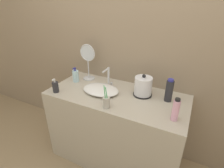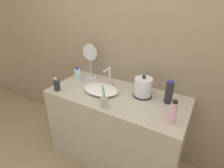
{
  "view_description": "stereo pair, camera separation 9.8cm",
  "coord_description": "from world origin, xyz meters",
  "px_view_note": "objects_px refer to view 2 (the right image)",
  "views": [
    {
      "loc": [
        0.62,
        -1.01,
        1.65
      ],
      "look_at": [
        -0.05,
        0.31,
        0.92
      ],
      "focal_mm": 28.0,
      "sensor_mm": 36.0,
      "label": 1
    },
    {
      "loc": [
        0.71,
        -0.97,
        1.65
      ],
      "look_at": [
        -0.05,
        0.31,
        0.92
      ],
      "focal_mm": 28.0,
      "sensor_mm": 36.0,
      "label": 2
    }
  ],
  "objects_px": {
    "lotion_bottle": "(57,85)",
    "hand_cream_bottle": "(169,92)",
    "shampoo_bottle": "(78,75)",
    "vanity_mirror": "(90,59)",
    "toothbrush_cup": "(104,102)",
    "mouthwash_bottle": "(173,112)",
    "electric_kettle": "(143,88)",
    "faucet": "(109,76)"
  },
  "relations": [
    {
      "from": "lotion_bottle",
      "to": "hand_cream_bottle",
      "type": "height_order",
      "value": "hand_cream_bottle"
    },
    {
      "from": "shampoo_bottle",
      "to": "lotion_bottle",
      "type": "bearing_deg",
      "value": -95.41
    },
    {
      "from": "vanity_mirror",
      "to": "hand_cream_bottle",
      "type": "bearing_deg",
      "value": -5.19
    },
    {
      "from": "toothbrush_cup",
      "to": "hand_cream_bottle",
      "type": "xyz_separation_m",
      "value": [
        0.44,
        0.34,
        0.05
      ]
    },
    {
      "from": "shampoo_bottle",
      "to": "mouthwash_bottle",
      "type": "height_order",
      "value": "mouthwash_bottle"
    },
    {
      "from": "toothbrush_cup",
      "to": "lotion_bottle",
      "type": "xyz_separation_m",
      "value": [
        -0.57,
        0.01,
        0.0
      ]
    },
    {
      "from": "mouthwash_bottle",
      "to": "hand_cream_bottle",
      "type": "bearing_deg",
      "value": 110.44
    },
    {
      "from": "mouthwash_bottle",
      "to": "shampoo_bottle",
      "type": "bearing_deg",
      "value": 168.77
    },
    {
      "from": "electric_kettle",
      "to": "shampoo_bottle",
      "type": "distance_m",
      "value": 0.75
    },
    {
      "from": "electric_kettle",
      "to": "lotion_bottle",
      "type": "bearing_deg",
      "value": -157.18
    },
    {
      "from": "toothbrush_cup",
      "to": "shampoo_bottle",
      "type": "bearing_deg",
      "value": 151.23
    },
    {
      "from": "mouthwash_bottle",
      "to": "hand_cream_bottle",
      "type": "height_order",
      "value": "hand_cream_bottle"
    },
    {
      "from": "faucet",
      "to": "electric_kettle",
      "type": "distance_m",
      "value": 0.38
    },
    {
      "from": "shampoo_bottle",
      "to": "electric_kettle",
      "type": "bearing_deg",
      "value": 3.23
    },
    {
      "from": "toothbrush_cup",
      "to": "shampoo_bottle",
      "type": "xyz_separation_m",
      "value": [
        -0.54,
        0.3,
        0.01
      ]
    },
    {
      "from": "hand_cream_bottle",
      "to": "vanity_mirror",
      "type": "relative_size",
      "value": 0.54
    },
    {
      "from": "toothbrush_cup",
      "to": "shampoo_bottle",
      "type": "distance_m",
      "value": 0.62
    },
    {
      "from": "lotion_bottle",
      "to": "electric_kettle",
      "type": "bearing_deg",
      "value": 22.82
    },
    {
      "from": "shampoo_bottle",
      "to": "hand_cream_bottle",
      "type": "distance_m",
      "value": 0.99
    },
    {
      "from": "electric_kettle",
      "to": "mouthwash_bottle",
      "type": "relative_size",
      "value": 1.14
    },
    {
      "from": "faucet",
      "to": "vanity_mirror",
      "type": "bearing_deg",
      "value": 167.48
    },
    {
      "from": "shampoo_bottle",
      "to": "toothbrush_cup",
      "type": "bearing_deg",
      "value": -28.77
    },
    {
      "from": "electric_kettle",
      "to": "mouthwash_bottle",
      "type": "bearing_deg",
      "value": -37.72
    },
    {
      "from": "faucet",
      "to": "vanity_mirror",
      "type": "height_order",
      "value": "vanity_mirror"
    },
    {
      "from": "vanity_mirror",
      "to": "toothbrush_cup",
      "type": "bearing_deg",
      "value": -42.95
    },
    {
      "from": "hand_cream_bottle",
      "to": "vanity_mirror",
      "type": "xyz_separation_m",
      "value": [
        -0.9,
        0.08,
        0.12
      ]
    },
    {
      "from": "shampoo_bottle",
      "to": "vanity_mirror",
      "type": "bearing_deg",
      "value": 55.85
    },
    {
      "from": "shampoo_bottle",
      "to": "mouthwash_bottle",
      "type": "relative_size",
      "value": 0.87
    },
    {
      "from": "faucet",
      "to": "hand_cream_bottle",
      "type": "relative_size",
      "value": 0.95
    },
    {
      "from": "mouthwash_bottle",
      "to": "lotion_bottle",
      "type": "bearing_deg",
      "value": -176.41
    },
    {
      "from": "faucet",
      "to": "electric_kettle",
      "type": "height_order",
      "value": "electric_kettle"
    },
    {
      "from": "electric_kettle",
      "to": "vanity_mirror",
      "type": "height_order",
      "value": "vanity_mirror"
    },
    {
      "from": "toothbrush_cup",
      "to": "mouthwash_bottle",
      "type": "xyz_separation_m",
      "value": [
        0.54,
        0.08,
        0.04
      ]
    },
    {
      "from": "shampoo_bottle",
      "to": "hand_cream_bottle",
      "type": "bearing_deg",
      "value": 2.64
    },
    {
      "from": "toothbrush_cup",
      "to": "lotion_bottle",
      "type": "relative_size",
      "value": 1.44
    },
    {
      "from": "lotion_bottle",
      "to": "toothbrush_cup",
      "type": "bearing_deg",
      "value": -1.39
    },
    {
      "from": "toothbrush_cup",
      "to": "mouthwash_bottle",
      "type": "relative_size",
      "value": 1.09
    },
    {
      "from": "electric_kettle",
      "to": "toothbrush_cup",
      "type": "distance_m",
      "value": 0.4
    },
    {
      "from": "hand_cream_bottle",
      "to": "toothbrush_cup",
      "type": "bearing_deg",
      "value": -142.13
    },
    {
      "from": "faucet",
      "to": "hand_cream_bottle",
      "type": "height_order",
      "value": "hand_cream_bottle"
    },
    {
      "from": "toothbrush_cup",
      "to": "faucet",
      "type": "bearing_deg",
      "value": 115.37
    },
    {
      "from": "electric_kettle",
      "to": "lotion_bottle",
      "type": "xyz_separation_m",
      "value": [
        -0.78,
        -0.33,
        -0.03
      ]
    }
  ]
}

